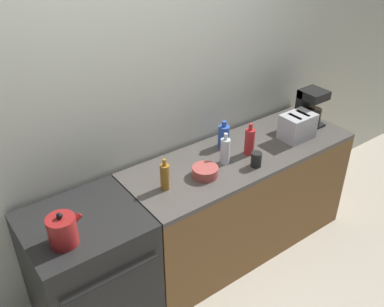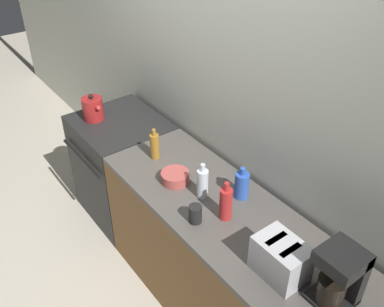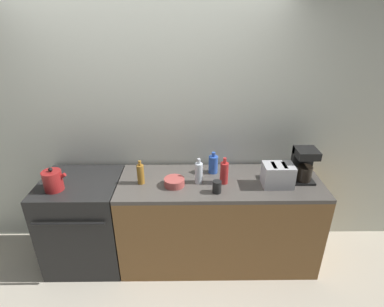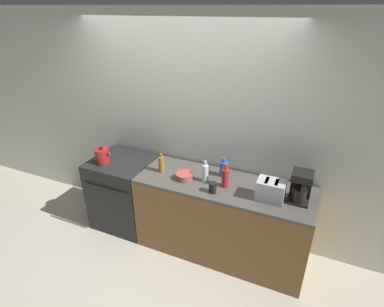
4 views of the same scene
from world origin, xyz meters
TOP-DOWN VIEW (x-y plane):
  - ground_plane at (0.00, 0.00)m, footprint 12.00×12.00m
  - wall_back at (0.00, 0.71)m, footprint 8.00×0.05m
  - stove at (-0.64, 0.33)m, footprint 0.72×0.70m
  - counter_block at (0.67, 0.33)m, footprint 1.87×0.66m
  - kettle at (-0.80, 0.20)m, footprint 0.21×0.16m
  - toaster at (1.16, 0.25)m, footprint 0.26×0.19m
  - coffee_maker at (1.42, 0.35)m, footprint 0.19×0.20m
  - bottle_blue at (0.61, 0.49)m, footprint 0.09×0.09m
  - bottle_red at (0.69, 0.29)m, footprint 0.07×0.07m
  - bottle_clear at (0.47, 0.31)m, footprint 0.07×0.07m
  - bottle_amber at (-0.06, 0.30)m, footprint 0.06×0.06m
  - cup_black at (0.62, 0.14)m, footprint 0.08×0.08m
  - bowl at (0.25, 0.26)m, footprint 0.18×0.18m

SIDE VIEW (x-z plane):
  - ground_plane at x=0.00m, z-range 0.00..0.00m
  - counter_block at x=0.67m, z-range 0.00..0.91m
  - stove at x=-0.64m, z-range 0.01..0.92m
  - bowl at x=0.25m, z-range 0.91..0.98m
  - cup_black at x=0.62m, z-range 0.91..1.02m
  - bottle_blue at x=0.61m, z-range 0.89..1.10m
  - kettle at x=-0.80m, z-range 0.89..1.11m
  - bottle_amber at x=-0.06m, z-range 0.89..1.12m
  - bottle_clear at x=0.47m, z-range 0.89..1.13m
  - toaster at x=1.16m, z-range 0.91..1.11m
  - bottle_red at x=0.69m, z-range 0.89..1.14m
  - coffee_maker at x=1.42m, z-range 0.91..1.23m
  - wall_back at x=0.00m, z-range 0.00..2.60m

